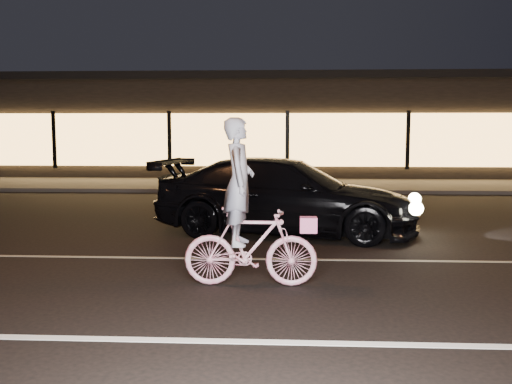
{
  "coord_description": "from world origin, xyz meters",
  "views": [
    {
      "loc": [
        -0.05,
        -6.82,
        2.08
      ],
      "look_at": [
        -0.44,
        0.6,
        1.23
      ],
      "focal_mm": 40.0,
      "sensor_mm": 36.0,
      "label": 1
    }
  ],
  "objects": [
    {
      "name": "lane_stripe_far",
      "position": [
        0.0,
        2.0,
        0.0
      ],
      "size": [
        60.0,
        0.1,
        0.01
      ],
      "primitive_type": "cube",
      "color": "gray",
      "rests_on": "ground"
    },
    {
      "name": "sidewalk",
      "position": [
        0.0,
        13.0,
        0.06
      ],
      "size": [
        30.0,
        4.0,
        0.12
      ],
      "primitive_type": "cube",
      "color": "#383533",
      "rests_on": "ground"
    },
    {
      "name": "ground",
      "position": [
        0.0,
        0.0,
        0.0
      ],
      "size": [
        90.0,
        90.0,
        0.0
      ],
      "primitive_type": "plane",
      "color": "black",
      "rests_on": "ground"
    },
    {
      "name": "storefront",
      "position": [
        0.0,
        18.97,
        2.15
      ],
      "size": [
        25.4,
        8.42,
        4.2
      ],
      "color": "black",
      "rests_on": "ground"
    },
    {
      "name": "sedan",
      "position": [
        -0.05,
        4.22,
        0.74
      ],
      "size": [
        5.4,
        3.03,
        1.48
      ],
      "rotation": [
        0.0,
        0.0,
        1.37
      ],
      "color": "black",
      "rests_on": "ground"
    },
    {
      "name": "cyclist",
      "position": [
        -0.55,
        0.48,
        0.78
      ],
      "size": [
        1.75,
        0.6,
        2.2
      ],
      "rotation": [
        0.0,
        0.0,
        1.57
      ],
      "color": "#DD426F",
      "rests_on": "ground"
    },
    {
      "name": "lane_stripe_near",
      "position": [
        0.0,
        -1.5,
        0.0
      ],
      "size": [
        60.0,
        0.12,
        0.01
      ],
      "primitive_type": "cube",
      "color": "silver",
      "rests_on": "ground"
    }
  ]
}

